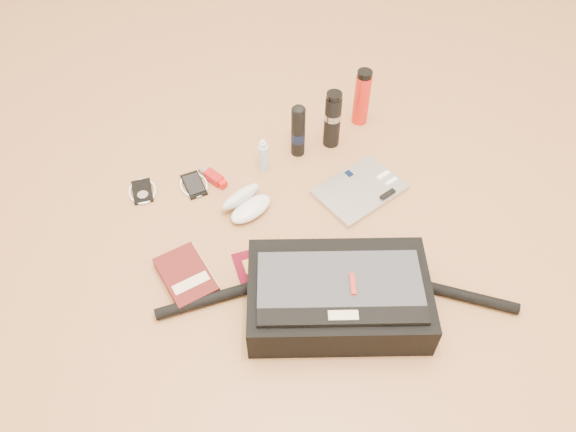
{
  "coord_description": "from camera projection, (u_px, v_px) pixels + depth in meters",
  "views": [
    {
      "loc": [
        -0.51,
        -0.89,
        1.42
      ],
      "look_at": [
        -0.03,
        0.12,
        0.06
      ],
      "focal_mm": 35.0,
      "sensor_mm": 36.0,
      "label": 1
    }
  ],
  "objects": [
    {
      "name": "spray_bottle",
      "position": [
        263.0,
        157.0,
        1.93
      ],
      "size": [
        0.04,
        0.04,
        0.13
      ],
      "rotation": [
        0.0,
        0.0,
        0.07
      ],
      "color": "#9FC2D7",
      "rests_on": "ground"
    },
    {
      "name": "mouse",
      "position": [
        281.0,
        258.0,
        1.71
      ],
      "size": [
        0.1,
        0.13,
        0.04
      ],
      "rotation": [
        0.0,
        0.0,
        -0.32
      ],
      "color": "white",
      "rests_on": "ground"
    },
    {
      "name": "laptop",
      "position": [
        360.0,
        190.0,
        1.9
      ],
      "size": [
        0.32,
        0.25,
        0.03
      ],
      "rotation": [
        0.0,
        0.0,
        0.23
      ],
      "color": "#AEAEB0",
      "rests_on": "ground"
    },
    {
      "name": "messenger_bag",
      "position": [
        337.0,
        296.0,
        1.57
      ],
      "size": [
        0.95,
        0.52,
        0.14
      ],
      "rotation": [
        0.0,
        0.0,
        -0.43
      ],
      "color": "black",
      "rests_on": "ground"
    },
    {
      "name": "sunglasses_case",
      "position": [
        246.0,
        203.0,
        1.83
      ],
      "size": [
        0.19,
        0.17,
        0.09
      ],
      "rotation": [
        0.0,
        0.0,
        0.31
      ],
      "color": "white",
      "rests_on": "ground"
    },
    {
      "name": "ipod",
      "position": [
        142.0,
        191.0,
        1.9
      ],
      "size": [
        0.11,
        0.12,
        0.01
      ],
      "rotation": [
        0.0,
        0.0,
        -0.16
      ],
      "color": "black",
      "rests_on": "ground"
    },
    {
      "name": "aerosol_can",
      "position": [
        298.0,
        131.0,
        1.95
      ],
      "size": [
        0.06,
        0.06,
        0.21
      ],
      "rotation": [
        0.0,
        0.0,
        0.17
      ],
      "color": "black",
      "rests_on": "ground"
    },
    {
      "name": "book",
      "position": [
        187.0,
        276.0,
        1.67
      ],
      "size": [
        0.15,
        0.21,
        0.04
      ],
      "rotation": [
        0.0,
        0.0,
        0.1
      ],
      "color": "#4C1211",
      "rests_on": "ground"
    },
    {
      "name": "passport",
      "position": [
        253.0,
        269.0,
        1.7
      ],
      "size": [
        0.12,
        0.16,
        0.01
      ],
      "rotation": [
        0.0,
        0.0,
        -0.13
      ],
      "color": "#4D0312",
      "rests_on": "ground"
    },
    {
      "name": "ground",
      "position": [
        313.0,
        252.0,
        1.74
      ],
      "size": [
        4.0,
        4.0,
        0.0
      ],
      "primitive_type": "plane",
      "color": "#AC7547",
      "rests_on": "ground"
    },
    {
      "name": "thermos_black",
      "position": [
        333.0,
        119.0,
        1.97
      ],
      "size": [
        0.07,
        0.07,
        0.23
      ],
      "rotation": [
        0.0,
        0.0,
        -0.26
      ],
      "color": "black",
      "rests_on": "ground"
    },
    {
      "name": "phone",
      "position": [
        194.0,
        185.0,
        1.92
      ],
      "size": [
        0.1,
        0.12,
        0.01
      ],
      "rotation": [
        0.0,
        0.0,
        -0.02
      ],
      "color": "black",
      "rests_on": "ground"
    },
    {
      "name": "thermos_red",
      "position": [
        362.0,
        97.0,
        2.05
      ],
      "size": [
        0.07,
        0.07,
        0.22
      ],
      "rotation": [
        0.0,
        0.0,
        0.31
      ],
      "color": "red",
      "rests_on": "ground"
    },
    {
      "name": "inhaler",
      "position": [
        213.0,
        177.0,
        1.93
      ],
      "size": [
        0.07,
        0.12,
        0.03
      ],
      "rotation": [
        0.0,
        0.0,
        0.39
      ],
      "color": "#9D1012",
      "rests_on": "ground"
    }
  ]
}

